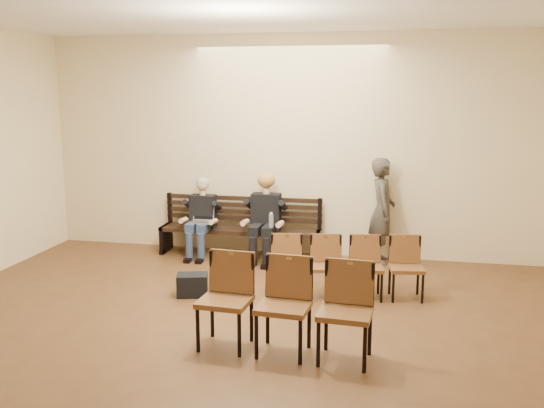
{
  "coord_description": "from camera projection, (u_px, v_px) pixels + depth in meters",
  "views": [
    {
      "loc": [
        1.7,
        -4.49,
        2.68
      ],
      "look_at": [
        -0.09,
        4.05,
        0.99
      ],
      "focal_mm": 40.0,
      "sensor_mm": 36.0,
      "label": 1
    }
  ],
  "objects": [
    {
      "name": "ground",
      "position": [
        185.0,
        406.0,
        5.17
      ],
      "size": [
        10.0,
        10.0,
        0.0
      ],
      "primitive_type": "plane",
      "color": "brown",
      "rests_on": "ground"
    },
    {
      "name": "bench",
      "position": [
        240.0,
        242.0,
        9.74
      ],
      "size": [
        2.6,
        0.9,
        0.45
      ],
      "primitive_type": "cube",
      "color": "black",
      "rests_on": "ground"
    },
    {
      "name": "bag",
      "position": [
        192.0,
        285.0,
        7.88
      ],
      "size": [
        0.45,
        0.36,
        0.29
      ],
      "primitive_type": "cube",
      "rotation": [
        0.0,
        0.0,
        0.27
      ],
      "color": "black",
      "rests_on": "ground"
    },
    {
      "name": "room_walls",
      "position": [
        207.0,
        103.0,
        5.44
      ],
      "size": [
        8.02,
        10.01,
        3.51
      ],
      "color": "beige",
      "rests_on": "ground"
    },
    {
      "name": "seated_man",
      "position": [
        201.0,
        219.0,
        9.68
      ],
      "size": [
        0.5,
        0.69,
        1.19
      ],
      "primitive_type": null,
      "color": "black",
      "rests_on": "ground"
    },
    {
      "name": "water_bottle",
      "position": [
        271.0,
        229.0,
        9.17
      ],
      "size": [
        0.08,
        0.08,
        0.23
      ],
      "primitive_type": "cylinder",
      "rotation": [
        0.0,
        0.0,
        0.18
      ],
      "color": "silver",
      "rests_on": "bench"
    },
    {
      "name": "chair_row_back",
      "position": [
        283.0,
        307.0,
        6.1
      ],
      "size": [
        1.8,
        0.66,
        0.99
      ],
      "primitive_type": "cube",
      "rotation": [
        0.0,
        0.0,
        -0.07
      ],
      "color": "brown",
      "rests_on": "ground"
    },
    {
      "name": "passerby",
      "position": [
        382.0,
        203.0,
        9.25
      ],
      "size": [
        0.53,
        0.73,
        1.88
      ],
      "primitive_type": "imported",
      "rotation": [
        0.0,
        0.0,
        1.69
      ],
      "color": "#3B3630",
      "rests_on": "ground"
    },
    {
      "name": "chair_row_front",
      "position": [
        346.0,
        268.0,
        7.76
      ],
      "size": [
        2.0,
        0.73,
        0.8
      ],
      "primitive_type": "cube",
      "rotation": [
        0.0,
        0.0,
        0.15
      ],
      "color": "brown",
      "rests_on": "ground"
    },
    {
      "name": "laptop",
      "position": [
        201.0,
        223.0,
        9.53
      ],
      "size": [
        0.35,
        0.28,
        0.25
      ],
      "primitive_type": "cube",
      "rotation": [
        0.0,
        0.0,
        -0.04
      ],
      "color": "silver",
      "rests_on": "bench"
    },
    {
      "name": "seated_woman",
      "position": [
        265.0,
        219.0,
        9.46
      ],
      "size": [
        0.55,
        0.77,
        1.29
      ],
      "primitive_type": null,
      "color": "black",
      "rests_on": "ground"
    }
  ]
}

